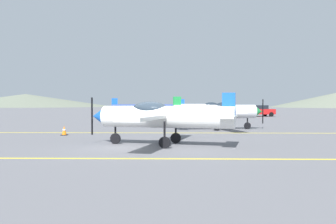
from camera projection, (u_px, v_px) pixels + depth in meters
ground_plane at (145, 147)px, 15.96m from camera, size 400.00×400.00×0.00m
apron_line_near at (136, 159)px, 12.54m from camera, size 80.00×0.16×0.01m
apron_line_far at (155, 133)px, 23.26m from camera, size 80.00×0.16×0.01m
airplane_near at (161, 116)px, 16.43m from camera, size 7.11×8.07×2.43m
airplane_mid at (218, 111)px, 26.12m from camera, size 7.11×8.10×2.43m
airplane_far at (146, 109)px, 35.47m from camera, size 7.10×8.12×2.43m
airplane_back at (207, 108)px, 44.59m from camera, size 7.04×8.11×2.43m
car_sedan at (259, 111)px, 50.93m from camera, size 4.61×2.80×1.62m
traffic_cone_front at (64, 131)px, 21.56m from camera, size 0.36×0.36×0.59m
hill_left at (26, 100)px, 177.19m from camera, size 85.76×85.76×6.33m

